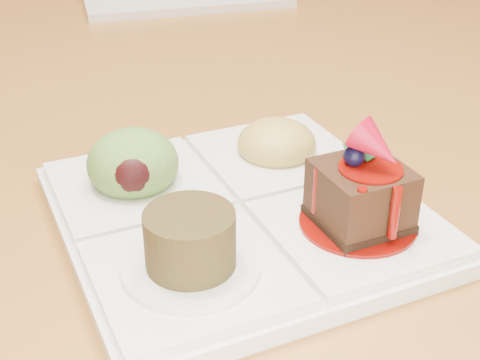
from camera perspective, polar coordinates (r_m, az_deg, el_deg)
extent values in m
cube|color=#A06F29|center=(1.01, -1.79, 13.72)|extent=(1.00, 1.80, 0.04)
cylinder|color=#A06F29|center=(1.95, -17.66, 8.62)|extent=(0.06, 0.06, 0.71)
cylinder|color=#A06F29|center=(2.00, 8.36, 10.19)|extent=(0.06, 0.06, 0.71)
cylinder|color=black|center=(1.53, -19.40, -3.02)|extent=(0.04, 0.04, 0.46)
cylinder|color=black|center=(1.57, 14.82, -1.42)|extent=(0.04, 0.04, 0.45)
cube|color=silver|center=(0.46, 0.00, -3.14)|extent=(0.29, 0.29, 0.01)
cube|color=silver|center=(0.44, 9.97, -4.09)|extent=(0.14, 0.14, 0.01)
cube|color=silver|center=(0.40, -4.16, -7.96)|extent=(0.14, 0.14, 0.01)
cube|color=silver|center=(0.49, -8.96, -0.41)|extent=(0.14, 0.14, 0.01)
cube|color=silver|center=(0.52, 3.11, 2.18)|extent=(0.14, 0.14, 0.01)
cylinder|color=#650803|center=(0.44, 10.02, -3.63)|extent=(0.08, 0.08, 0.00)
cube|color=black|center=(0.44, 10.04, -3.37)|extent=(0.07, 0.07, 0.01)
cube|color=black|center=(0.43, 10.28, -1.01)|extent=(0.07, 0.07, 0.03)
cylinder|color=#650803|center=(0.42, 10.50, 1.12)|extent=(0.04, 0.04, 0.00)
sphere|color=black|center=(0.42, 9.71, 2.04)|extent=(0.01, 0.01, 0.01)
cone|color=#A20A21|center=(0.41, 11.65, 2.73)|extent=(0.04, 0.04, 0.03)
cube|color=#11471F|center=(0.42, 10.47, 2.39)|extent=(0.02, 0.02, 0.01)
cube|color=#11471F|center=(0.42, 9.58, 2.45)|extent=(0.01, 0.01, 0.01)
cylinder|color=#650803|center=(0.40, 10.17, -3.02)|extent=(0.01, 0.01, 0.04)
cylinder|color=#650803|center=(0.41, 13.08, -2.76)|extent=(0.01, 0.01, 0.03)
cylinder|color=#650803|center=(0.42, 6.62, -0.91)|extent=(0.01, 0.01, 0.03)
cylinder|color=silver|center=(0.39, -4.18, -7.38)|extent=(0.08, 0.08, 0.00)
cylinder|color=#3F2012|center=(0.38, -4.29, -5.07)|extent=(0.05, 0.05, 0.03)
cylinder|color=#45260E|center=(0.37, -4.35, -3.66)|extent=(0.04, 0.04, 0.00)
ellipsoid|color=olive|center=(0.48, -9.12, 1.40)|extent=(0.07, 0.07, 0.05)
ellipsoid|color=black|center=(0.46, -9.13, 0.35)|extent=(0.03, 0.02, 0.03)
ellipsoid|color=gold|center=(0.52, 3.14, 3.11)|extent=(0.06, 0.06, 0.04)
cube|color=#C1370E|center=(0.52, 4.45, 3.93)|extent=(0.02, 0.02, 0.01)
cube|color=#40811C|center=(0.53, 3.21, 4.40)|extent=(0.02, 0.02, 0.01)
cube|color=#C1370E|center=(0.52, 1.98, 3.86)|extent=(0.01, 0.01, 0.01)
cube|color=#40811C|center=(0.51, 1.81, 3.32)|extent=(0.01, 0.01, 0.01)
cube|color=#C1370E|center=(0.51, 3.09, 2.69)|extent=(0.02, 0.02, 0.01)
cube|color=#40811C|center=(0.51, 4.49, 3.20)|extent=(0.01, 0.01, 0.01)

